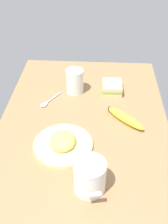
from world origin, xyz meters
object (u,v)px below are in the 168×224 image
coffee_mug_black (90,176)px  sandwich_main (112,88)px  plate_of_food (63,143)px  spoon (48,102)px  glass_of_milk (75,82)px  banana (125,118)px

coffee_mug_black → sandwich_main: size_ratio=1.27×
plate_of_food → spoon: (24.30, 9.30, -0.96)cm
coffee_mug_black → plate_of_food: bearing=31.0°
plate_of_food → sandwich_main: same height
plate_of_food → coffee_mug_black: coffee_mug_black is taller
glass_of_milk → spoon: 14.46cm
plate_of_food → banana: 26.13cm
coffee_mug_black → sandwich_main: bearing=-8.5°
banana → spoon: size_ratio=1.31×
plate_of_food → spoon: size_ratio=1.80×
sandwich_main → banana: bearing=-166.7°
coffee_mug_black → glass_of_milk: 50.27cm
sandwich_main → banana: size_ratio=0.63×
sandwich_main → banana: 20.35cm
banana → spoon: (10.23, 31.32, -1.32)cm
plate_of_food → coffee_mug_black: 19.49cm
glass_of_milk → coffee_mug_black: bearing=-170.3°
coffee_mug_black → glass_of_milk: (49.54, 8.51, -0.78)cm
plate_of_food → glass_of_milk: (33.20, -1.29, 3.26)cm
plate_of_food → coffee_mug_black: size_ratio=1.72×
glass_of_milk → banana: glass_of_milk is taller
plate_of_food → glass_of_milk: size_ratio=1.93×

